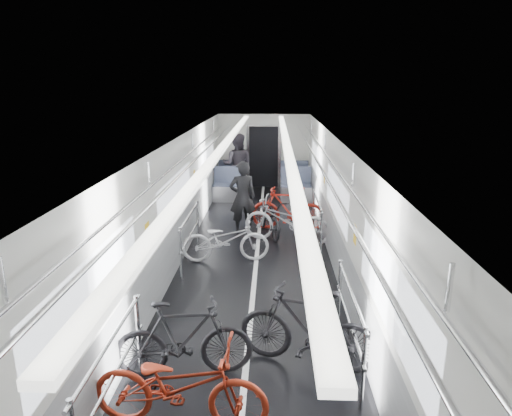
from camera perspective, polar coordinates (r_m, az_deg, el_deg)
The scene contains 10 objects.
car_shell at distance 10.15m, azimuth 0.35°, elevation 2.48°, with size 3.02×14.01×2.41m.
bike_left_near at distance 4.97m, azimuth -9.51°, elevation -21.05°, with size 0.63×1.81×0.95m, color maroon.
bike_left_mid at distance 5.65m, azimuth -9.03°, elevation -15.85°, with size 0.46×1.64×0.98m, color black.
bike_left_far at distance 8.93m, azimuth -3.82°, elevation -3.95°, with size 0.59×1.70×0.89m, color silver.
bike_right_near at distance 5.79m, azimuth 6.47°, elevation -14.58°, with size 0.49×1.74×1.05m, color black.
bike_right_mid at distance 9.94m, azimuth 3.87°, elevation -1.55°, with size 0.67×1.92×1.01m, color #B3B3B8.
bike_right_far at distance 10.77m, azimuth 4.05°, elevation -0.08°, with size 0.50×1.76×1.06m, color maroon.
bike_aisle at distance 10.49m, azimuth 1.59°, elevation -1.07°, with size 0.56×1.61×0.84m, color black.
person_standing at distance 10.50m, azimuth -1.70°, elevation 1.34°, with size 0.62×0.41×1.69m, color black.
person_seated at distance 14.04m, azimuth -2.36°, elevation 5.43°, with size 0.93×0.73×1.92m, color #2A262C.
Camera 1 is at (0.31, -8.10, 3.42)m, focal length 32.00 mm.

